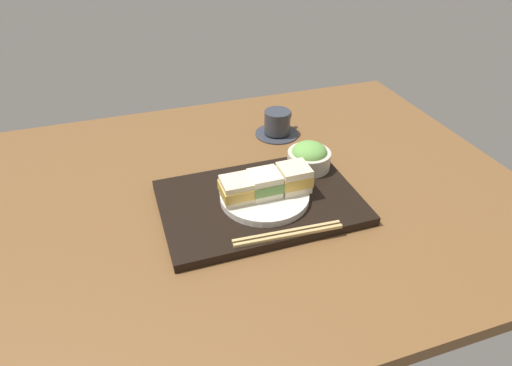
{
  "coord_description": "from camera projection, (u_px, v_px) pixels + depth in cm",
  "views": [
    {
      "loc": [
        -20.62,
        -81.18,
        60.7
      ],
      "look_at": [
        5.09,
        -4.94,
        5.0
      ],
      "focal_mm": 31.0,
      "sensor_mm": 36.0,
      "label": 1
    }
  ],
  "objects": [
    {
      "name": "sandwich_plate",
      "position": [
        265.0,
        196.0,
        0.97
      ],
      "size": [
        19.69,
        19.69,
        1.54
      ],
      "primitive_type": "cylinder",
      "color": "silver",
      "rests_on": "serving_tray"
    },
    {
      "name": "chopsticks_pair",
      "position": [
        288.0,
        234.0,
        0.88
      ],
      "size": [
        22.69,
        3.18,
        0.7
      ],
      "color": "tan",
      "rests_on": "serving_tray"
    },
    {
      "name": "coffee_cup",
      "position": [
        277.0,
        124.0,
        1.25
      ],
      "size": [
        12.4,
        12.4,
        7.23
      ],
      "color": "#333842",
      "rests_on": "ground_plane"
    },
    {
      "name": "serving_tray",
      "position": [
        260.0,
        202.0,
        0.99
      ],
      "size": [
        43.54,
        29.28,
        2.06
      ],
      "primitive_type": "cube",
      "color": "black",
      "rests_on": "ground_plane"
    },
    {
      "name": "sandwich_near",
      "position": [
        235.0,
        190.0,
        0.94
      ],
      "size": [
        6.87,
        6.72,
        4.82
      ],
      "color": "beige",
      "rests_on": "sandwich_plate"
    },
    {
      "name": "ground_plane",
      "position": [
        229.0,
        198.0,
        1.04
      ],
      "size": [
        140.0,
        100.0,
        3.0
      ],
      "primitive_type": "cube",
      "color": "brown"
    },
    {
      "name": "sandwich_middle",
      "position": [
        265.0,
        184.0,
        0.95
      ],
      "size": [
        6.74,
        6.59,
        5.26
      ],
      "color": "#EFE5C1",
      "rests_on": "sandwich_plate"
    },
    {
      "name": "sandwich_far",
      "position": [
        294.0,
        178.0,
        0.97
      ],
      "size": [
        6.76,
        6.43,
        5.72
      ],
      "color": "beige",
      "rests_on": "sandwich_plate"
    },
    {
      "name": "salad_bowl",
      "position": [
        309.0,
        157.0,
        1.07
      ],
      "size": [
        10.47,
        10.47,
        6.59
      ],
      "color": "beige",
      "rests_on": "serving_tray"
    }
  ]
}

